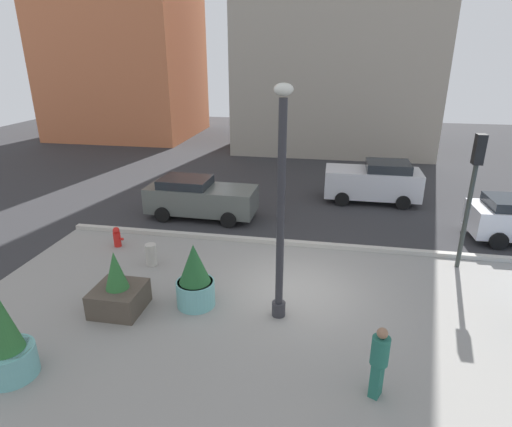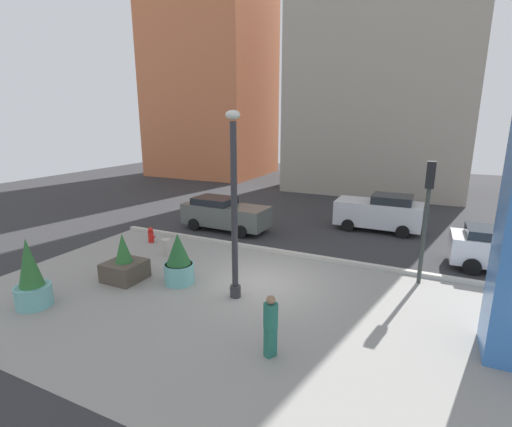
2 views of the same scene
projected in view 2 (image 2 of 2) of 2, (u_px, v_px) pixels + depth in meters
The scene contains 16 objects.
ground_plane at pixel (299, 249), 17.01m from camera, with size 60.00×60.00×0.00m, color #2D2D30.
plaza_pavement at pixel (235, 308), 11.77m from camera, with size 18.00×10.00×0.02m, color gray.
curb_strip at pixel (292, 254), 16.22m from camera, with size 18.00×0.24×0.16m, color #B7B2A8.
lamp_post at pixel (234, 212), 11.77m from camera, with size 0.44×0.44×5.97m.
potted_plant_by_pillar at pixel (179, 261), 13.33m from camera, with size 1.06×1.06×1.85m.
potted_plant_mid_plaza at pixel (31, 279), 11.65m from camera, with size 1.07×1.07×2.23m.
potted_plant_near_left at pixel (124, 265), 13.67m from camera, with size 1.29×1.29×1.76m.
fire_hydrant at pixel (151, 235), 17.81m from camera, with size 0.36×0.26×0.75m.
concrete_bollard at pixel (166, 248), 16.07m from camera, with size 0.36×0.36×0.75m, color #B2ADA3.
traffic_light_corner at pixel (428, 202), 12.79m from camera, with size 0.28×0.42×4.35m.
car_curb_east at pixel (225, 214), 19.79m from camera, with size 4.60×2.09×1.68m.
car_passing_lane at pixel (380, 212), 19.69m from camera, with size 4.31×2.10×1.91m.
car_far_lane at pixel (506, 250), 14.39m from camera, with size 3.99×2.12×1.64m.
pedestrian_on_sidewalk at pixel (271, 323), 9.16m from camera, with size 0.48×0.48×1.64m.
highrise_across_street at pixel (386, 22), 28.40m from camera, with size 13.23×8.85×25.50m, color #9E9384.
office_block_flanking at pixel (211, 66), 37.56m from camera, with size 10.82×9.53×21.40m, color #C66B42.
Camera 2 is at (5.20, -11.35, 5.75)m, focal length 26.52 mm.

